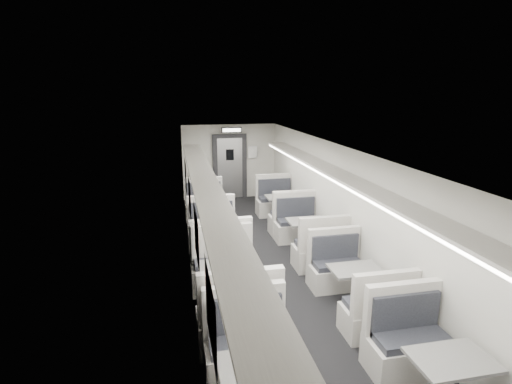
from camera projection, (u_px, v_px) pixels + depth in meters
name	position (u px, v px, depth m)	size (l,w,h in m)	color
room	(276.00, 218.00, 7.23)	(3.24, 12.24, 2.64)	black
booth_left_a	(207.00, 214.00, 10.22)	(1.04, 2.12, 1.13)	beige
booth_left_b	(216.00, 245.00, 8.17)	(1.08, 2.19, 1.17)	beige
booth_left_c	(230.00, 289.00, 6.30)	(1.14, 2.31, 1.23)	beige
booth_right_a	(283.00, 210.00, 10.58)	(1.06, 2.14, 1.15)	beige
booth_right_b	(307.00, 236.00, 8.68)	(1.04, 2.11, 1.13)	beige
booth_right_c	(354.00, 288.00, 6.46)	(0.98, 1.99, 1.06)	beige
passenger	(217.00, 210.00, 9.42)	(0.51, 0.34, 1.40)	black
window_a	(186.00, 176.00, 10.13)	(0.02, 1.18, 0.84)	black
window_b	(190.00, 198.00, 8.04)	(0.02, 1.18, 0.84)	black
window_c	(197.00, 236.00, 5.95)	(0.02, 1.18, 0.84)	black
window_d	(211.00, 315.00, 3.87)	(0.02, 1.18, 0.84)	black
luggage_rack_left	(208.00, 187.00, 6.53)	(0.46, 10.40, 0.09)	beige
luggage_rack_right	(349.00, 181.00, 7.02)	(0.46, 10.40, 0.09)	beige
vestibule_door	(230.00, 167.00, 12.90)	(1.10, 0.13, 2.10)	black
exit_sign	(231.00, 130.00, 12.13)	(0.62, 0.12, 0.16)	black
wall_notice	(253.00, 152.00, 12.92)	(0.32, 0.02, 0.40)	silver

